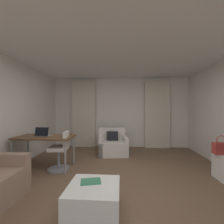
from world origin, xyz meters
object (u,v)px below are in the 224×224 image
at_px(laptop, 43,134).
at_px(handbag_primary, 221,148).
at_px(desk_chair, 60,153).
at_px(desk, 45,139).
at_px(armchair, 113,145).
at_px(magazine_open, 91,181).
at_px(coffee_table, 94,199).

height_order(laptop, handbag_primary, laptop).
xyz_separation_m(desk_chair, handbag_primary, (3.38, -0.26, 0.24)).
bearing_deg(desk, laptop, 151.11).
height_order(armchair, magazine_open, armchair).
distance_m(laptop, handbag_primary, 3.86).
bearing_deg(armchair, magazine_open, -93.38).
distance_m(desk_chair, coffee_table, 1.72).
bearing_deg(magazine_open, handbag_primary, 22.55).
relative_size(desk_chair, coffee_table, 1.28).
height_order(desk_chair, handbag_primary, desk_chair).
xyz_separation_m(magazine_open, handbag_primary, (2.40, 1.00, 0.26)).
relative_size(desk_chair, magazine_open, 2.77).
xyz_separation_m(desk, laptop, (-0.05, 0.03, 0.11)).
bearing_deg(desk_chair, magazine_open, -52.13).
relative_size(desk, handbag_primary, 3.57).
xyz_separation_m(coffee_table, magazine_open, (-0.06, 0.09, 0.19)).
relative_size(armchair, desk_chair, 1.11).
distance_m(coffee_table, handbag_primary, 2.62).
bearing_deg(coffee_table, magazine_open, 123.08).
bearing_deg(magazine_open, coffee_table, -56.92).
bearing_deg(laptop, magazine_open, -43.35).
height_order(laptop, coffee_table, laptop).
bearing_deg(desk, armchair, 38.73).
bearing_deg(desk, coffee_table, -44.49).
distance_m(desk_chair, laptop, 0.62).
distance_m(desk, coffee_table, 2.09).
xyz_separation_m(coffee_table, handbag_primary, (2.34, 1.09, 0.45)).
distance_m(armchair, coffee_table, 2.66).
distance_m(desk, handbag_primary, 3.81).
bearing_deg(laptop, desk, -28.89).
relative_size(desk, laptop, 4.02).
relative_size(armchair, laptop, 2.99).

